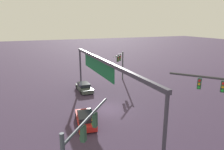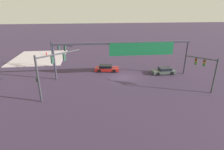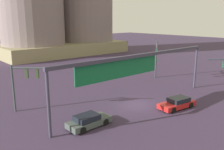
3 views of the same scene
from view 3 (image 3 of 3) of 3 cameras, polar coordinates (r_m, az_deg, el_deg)
ground_plane at (r=28.43m, az=6.31°, el=-7.11°), size 219.21×219.21×0.00m
traffic_signal_opposite_side at (r=39.46m, az=10.57°, el=4.95°), size 5.46×4.27×6.22m
traffic_signal_cross_street at (r=26.91m, az=-20.43°, el=-0.99°), size 3.28×3.22×5.16m
overhead_sign_gantry at (r=26.05m, az=5.61°, el=2.73°), size 23.38×0.43×6.14m
sedan_car_approaching at (r=28.12m, az=15.34°, el=-6.51°), size 4.71×2.38×1.21m
sedan_car_waiting_far at (r=22.77m, az=-5.63°, el=-10.87°), size 4.24×1.90×1.21m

